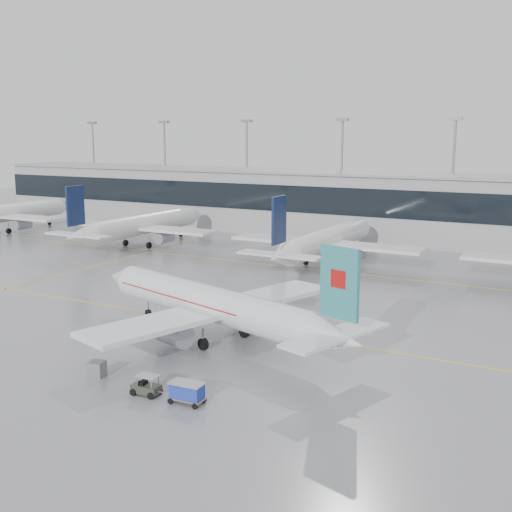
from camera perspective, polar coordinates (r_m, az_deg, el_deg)
The scene contains 15 objects.
ground at distance 68.34m, azimuth -4.86°, elevation -5.77°, with size 320.00×320.00×0.00m, color gray.
taxi_line_main at distance 68.34m, azimuth -4.86°, elevation -5.76°, with size 120.00×0.25×0.01m, color yellow.
taxi_line_north at distance 94.02m, azimuth 5.28°, elevation -1.20°, with size 120.00×0.25×0.01m, color yellow.
taxi_line_cross at distance 98.06m, azimuth -14.69°, elevation -1.02°, with size 0.25×60.00×0.01m, color yellow.
terminal at distance 122.78m, azimuth 11.32°, elevation 4.27°, with size 180.00×15.00×12.00m, color #98989B.
terminal_glass at distance 115.48m, azimuth 10.21°, elevation 4.66°, with size 180.00×0.20×5.00m, color black.
terminal_roof at distance 122.26m, azimuth 11.42°, elevation 7.15°, with size 182.00×16.00×0.40m, color gray.
light_masts at distance 127.93m, azimuth 12.26°, elevation 7.79°, with size 156.40×1.00×22.60m.
air_canada_jet at distance 60.97m, azimuth -3.61°, elevation -4.41°, with size 34.64×27.97×10.95m.
parked_jet_a at distance 139.10m, azimuth -21.54°, elevation 3.51°, with size 29.64×36.96×11.72m.
parked_jet_b at distance 114.56m, azimuth -10.20°, elevation 2.70°, with size 29.64×36.96×11.72m.
parked_jet_c at distance 96.68m, azimuth 6.19°, elevation 1.35°, with size 29.64×36.96×11.72m.
baggage_tug at distance 50.11m, azimuth -9.73°, elevation -11.47°, with size 3.26×1.46×1.57m.
baggage_cart at distance 48.10m, azimuth -6.16°, elevation -11.86°, with size 2.65×1.58×1.59m.
gse_unit at distance 54.45m, azimuth -13.98°, elevation -9.72°, with size 1.26×1.17×1.26m, color slate.
Camera 1 is at (36.44, -54.49, 19.35)m, focal length 45.00 mm.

